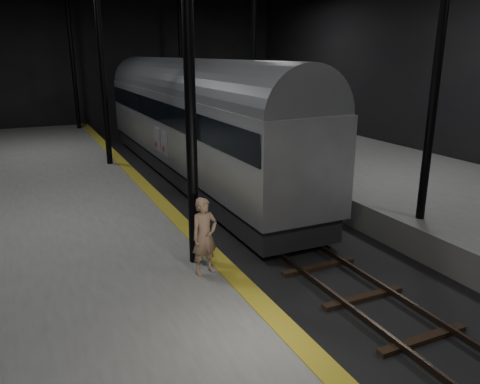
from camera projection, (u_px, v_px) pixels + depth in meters
ground at (257, 225)px, 17.15m from camera, size 44.00×44.00×0.00m
platform_left at (33, 246)px, 13.98m from camera, size 9.00×43.80×1.00m
platform_right at (413, 188)px, 20.04m from camera, size 9.00×43.80×1.00m
tactile_strip at (170, 211)px, 15.55m from camera, size 0.50×43.80×0.01m
track at (257, 223)px, 17.13m from camera, size 2.40×43.00×0.24m
train at (189, 115)px, 22.56m from camera, size 3.19×21.30×5.69m
woman at (205, 236)px, 10.94m from camera, size 0.76×0.58×1.87m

